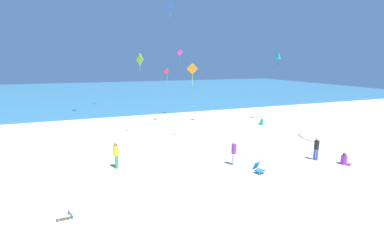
% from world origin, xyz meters
% --- Properties ---
extents(ground_plane, '(120.00, 120.00, 0.00)m').
position_xyz_m(ground_plane, '(0.00, 10.00, 0.00)').
color(ground_plane, beige).
extents(ocean_water, '(120.00, 60.00, 0.05)m').
position_xyz_m(ocean_water, '(0.00, 51.76, 0.03)').
color(ocean_water, teal).
rests_on(ocean_water, ground_plane).
extents(dune_mound, '(8.77, 6.14, 1.36)m').
position_xyz_m(dune_mound, '(14.34, 6.37, 0.00)').
color(dune_mound, beige).
rests_on(dune_mound, ground_plane).
extents(beach_chair_near_camera, '(0.68, 0.75, 0.64)m').
position_xyz_m(beach_chair_near_camera, '(2.46, 2.25, 0.30)').
color(beach_chair_near_camera, '#2370B2').
rests_on(beach_chair_near_camera, ground_plane).
extents(beach_chair_far_left, '(0.66, 0.52, 0.55)m').
position_xyz_m(beach_chair_far_left, '(-7.64, 1.17, 0.26)').
color(beach_chair_far_left, white).
rests_on(beach_chair_far_left, ground_plane).
extents(person_0, '(0.33, 0.56, 0.70)m').
position_xyz_m(person_0, '(9.80, 12.40, 0.26)').
color(person_0, '#19ADB2').
rests_on(person_0, ground_plane).
extents(person_1, '(0.38, 0.38, 1.54)m').
position_xyz_m(person_1, '(7.24, 2.68, 0.89)').
color(person_1, blue).
rests_on(person_1, ground_plane).
extents(person_3, '(0.52, 0.69, 0.77)m').
position_xyz_m(person_3, '(8.37, 1.45, 0.29)').
color(person_3, purple).
rests_on(person_3, ground_plane).
extents(person_4, '(0.40, 0.40, 1.65)m').
position_xyz_m(person_4, '(-5.29, 5.85, 0.95)').
color(person_4, green).
rests_on(person_4, ground_plane).
extents(person_5, '(0.37, 0.37, 1.56)m').
position_xyz_m(person_5, '(1.68, 3.79, 0.90)').
color(person_5, white).
rests_on(person_5, ground_plane).
extents(kite_orange, '(0.91, 0.21, 1.76)m').
position_xyz_m(kite_orange, '(1.01, 9.48, 5.86)').
color(kite_orange, orange).
extents(kite_red, '(0.89, 0.87, 1.74)m').
position_xyz_m(kite_red, '(0.88, 16.80, 5.62)').
color(kite_red, red).
extents(kite_lime, '(0.48, 0.94, 1.43)m').
position_xyz_m(kite_lime, '(-2.63, 12.31, 6.61)').
color(kite_lime, '#99DB33').
extents(kite_blue, '(0.29, 0.48, 1.23)m').
position_xyz_m(kite_blue, '(0.27, 12.98, 11.14)').
color(kite_blue, blue).
extents(kite_teal, '(0.89, 1.01, 1.49)m').
position_xyz_m(kite_teal, '(12.03, 13.18, 7.13)').
color(kite_teal, '#1EADAD').
extents(kite_magenta, '(0.56, 0.72, 1.73)m').
position_xyz_m(kite_magenta, '(3.04, 19.12, 7.47)').
color(kite_magenta, '#DB3DA8').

